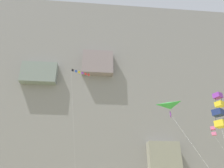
{
  "coord_description": "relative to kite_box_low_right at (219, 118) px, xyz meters",
  "views": [
    {
      "loc": [
        -0.77,
        -7.01,
        2.58
      ],
      "look_at": [
        2.0,
        23.69,
        18.02
      ],
      "focal_mm": 34.82,
      "sensor_mm": 36.0,
      "label": 1
    }
  ],
  "objects": [
    {
      "name": "kite_delta_high_right",
      "position": [
        -1.97,
        5.04,
        1.85
      ],
      "size": [
        3.07,
        7.48,
        10.06
      ],
      "color": "green",
      "rests_on": "ground"
    },
    {
      "name": "kite_box_mid_center",
      "position": [
        7.93,
        14.69,
        2.88
      ],
      "size": [
        2.85,
        3.81,
        11.49
      ],
      "color": "pink",
      "rests_on": "ground"
    },
    {
      "name": "kite_box_high_center",
      "position": [
        5.12,
        7.39,
        4.8
      ],
      "size": [
        3.51,
        5.17,
        13.61
      ],
      "color": "purple",
      "rests_on": "ground"
    },
    {
      "name": "kite_banner_low_center",
      "position": [
        -13.4,
        27.6,
        18.2
      ],
      "size": [
        4.33,
        6.53,
        27.6
      ],
      "color": "black",
      "rests_on": "ground"
    },
    {
      "name": "kite_box_low_right",
      "position": [
        0.0,
        0.0,
        0.0
      ],
      "size": [
        3.36,
        5.18,
        8.67
      ],
      "color": "navy",
      "rests_on": "ground"
    },
    {
      "name": "cliff_face",
      "position": [
        -9.37,
        56.28,
        26.09
      ],
      "size": [
        180.0,
        24.82,
        68.06
      ],
      "color": "gray",
      "rests_on": "ground"
    }
  ]
}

